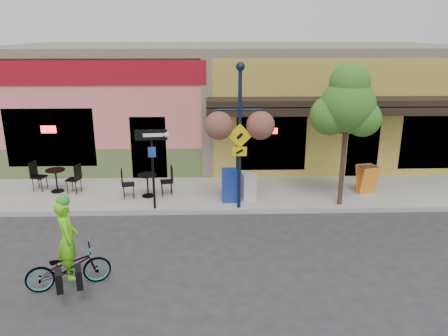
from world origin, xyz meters
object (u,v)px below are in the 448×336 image
(cyclist_rider, at_px, (69,250))
(one_way_sign, at_px, (153,170))
(newspaper_box_grey, at_px, (249,187))
(street_tree, at_px, (345,135))
(newspaper_box_blue, at_px, (229,185))
(bicycle, at_px, (68,267))
(building, at_px, (231,99))
(lamp_post, at_px, (240,138))

(cyclist_rider, bearing_deg, one_way_sign, -37.42)
(newspaper_box_grey, relative_size, street_tree, 0.20)
(cyclist_rider, xyz_separation_m, newspaper_box_blue, (3.42, 4.28, -0.19))
(one_way_sign, bearing_deg, bicycle, -113.35)
(newspaper_box_grey, distance_m, street_tree, 3.17)
(one_way_sign, relative_size, newspaper_box_blue, 2.35)
(building, relative_size, newspaper_box_blue, 18.34)
(bicycle, xyz_separation_m, lamp_post, (3.72, 3.76, 1.78))
(building, bearing_deg, street_tree, -66.31)
(lamp_post, relative_size, newspaper_box_grey, 4.93)
(one_way_sign, bearing_deg, cyclist_rider, -112.67)
(newspaper_box_blue, bearing_deg, one_way_sign, -167.41)
(newspaper_box_blue, relative_size, newspaper_box_grey, 1.18)
(one_way_sign, xyz_separation_m, street_tree, (5.43, 0.18, 0.91))
(lamp_post, bearing_deg, cyclist_rider, -134.47)
(lamp_post, height_order, newspaper_box_grey, lamp_post)
(bicycle, distance_m, one_way_sign, 4.07)
(lamp_post, distance_m, newspaper_box_blue, 1.67)
(building, distance_m, newspaper_box_grey, 6.49)
(one_way_sign, bearing_deg, street_tree, -2.51)
(cyclist_rider, distance_m, newspaper_box_blue, 5.48)
(building, height_order, street_tree, building)
(newspaper_box_blue, bearing_deg, cyclist_rider, -129.38)
(building, distance_m, bicycle, 11.41)
(one_way_sign, height_order, newspaper_box_grey, one_way_sign)
(bicycle, height_order, one_way_sign, one_way_sign)
(cyclist_rider, bearing_deg, street_tree, -78.59)
(one_way_sign, bearing_deg, lamp_post, -4.40)
(building, relative_size, lamp_post, 4.40)
(one_way_sign, xyz_separation_m, newspaper_box_blue, (2.18, 0.52, -0.67))
(lamp_post, bearing_deg, bicycle, -134.85)
(newspaper_box_blue, bearing_deg, newspaper_box_grey, 6.28)
(lamp_post, bearing_deg, building, 89.25)
(cyclist_rider, distance_m, lamp_post, 5.44)
(bicycle, relative_size, cyclist_rider, 1.01)
(bicycle, relative_size, lamp_post, 0.41)
(street_tree, bearing_deg, cyclist_rider, -149.43)
(newspaper_box_grey, xyz_separation_m, street_tree, (2.67, -0.41, 1.66))
(bicycle, relative_size, street_tree, 0.40)
(bicycle, bearing_deg, newspaper_box_blue, -58.18)
(bicycle, bearing_deg, cyclist_rider, -109.15)
(newspaper_box_grey, bearing_deg, street_tree, -19.71)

